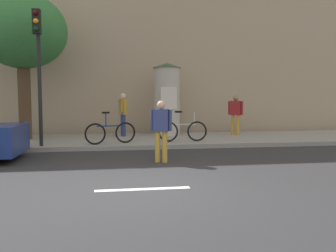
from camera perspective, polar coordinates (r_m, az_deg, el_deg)
ground_plane at (r=6.85m, az=-4.03°, el=-10.04°), size 80.00×80.00×0.00m
sidewalk_curb at (r=13.72m, az=-6.45°, el=-2.32°), size 36.00×4.00×0.15m
lane_markings at (r=6.85m, az=-4.03°, el=-10.01°), size 25.80×0.16×0.01m
building_backdrop at (r=18.97m, az=-7.24°, el=15.78°), size 36.00×5.00×10.81m
traffic_light at (r=12.14m, az=-20.01°, el=10.54°), size 0.24×0.45×4.29m
poster_column at (r=14.92m, az=-0.19°, el=4.39°), size 1.19×1.19×2.99m
street_tree at (r=14.57m, az=-22.20°, el=13.68°), size 3.23×3.23×5.38m
pedestrian_with_bag at (r=9.45m, az=-1.11°, el=-0.12°), size 0.55×0.34×1.64m
pedestrian_in_dark_shirt at (r=14.52m, az=-7.19°, el=2.42°), size 0.34×0.63×1.73m
pedestrian_with_backpack at (r=15.13m, az=10.72°, el=2.25°), size 0.53×0.46×1.65m
bicycle_leaning at (r=12.72m, az=2.36°, el=-0.74°), size 1.77×0.10×1.09m
bicycle_upright at (r=12.22m, az=-9.15°, el=-1.01°), size 1.71×0.57×1.09m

